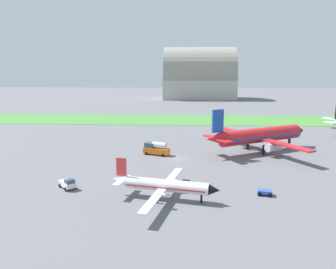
{
  "coord_description": "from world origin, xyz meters",
  "views": [
    {
      "loc": [
        2.08,
        -77.49,
        21.22
      ],
      "look_at": [
        -2.54,
        14.07,
        3.0
      ],
      "focal_mm": 35.52,
      "sensor_mm": 36.0,
      "label": 1
    }
  ],
  "objects_px": {
    "baggage_cart_near_gate": "(265,192)",
    "airplane_midfield_jet": "(259,136)",
    "airplane_foreground_turboprop": "(164,185)",
    "fuel_truck_midfield": "(156,149)",
    "pushback_tug_by_runway": "(68,184)"
  },
  "relations": [
    {
      "from": "airplane_midfield_jet",
      "to": "fuel_truck_midfield",
      "type": "xyz_separation_m",
      "value": [
        -26.31,
        -4.54,
        -2.65
      ]
    },
    {
      "from": "airplane_foreground_turboprop",
      "to": "fuel_truck_midfield",
      "type": "distance_m",
      "value": 28.91
    },
    {
      "from": "airplane_foreground_turboprop",
      "to": "airplane_midfield_jet",
      "type": "relative_size",
      "value": 0.72
    },
    {
      "from": "airplane_foreground_turboprop",
      "to": "airplane_midfield_jet",
      "type": "distance_m",
      "value": 40.19
    },
    {
      "from": "airplane_foreground_turboprop",
      "to": "baggage_cart_near_gate",
      "type": "distance_m",
      "value": 17.38
    },
    {
      "from": "airplane_foreground_turboprop",
      "to": "fuel_truck_midfield",
      "type": "xyz_separation_m",
      "value": [
        -3.73,
        28.65,
        -0.79
      ]
    },
    {
      "from": "baggage_cart_near_gate",
      "to": "airplane_foreground_turboprop",
      "type": "bearing_deg",
      "value": -158.6
    },
    {
      "from": "baggage_cart_near_gate",
      "to": "fuel_truck_midfield",
      "type": "bearing_deg",
      "value": 141.71
    },
    {
      "from": "airplane_foreground_turboprop",
      "to": "fuel_truck_midfield",
      "type": "height_order",
      "value": "airplane_foreground_turboprop"
    },
    {
      "from": "airplane_midfield_jet",
      "to": "fuel_truck_midfield",
      "type": "distance_m",
      "value": 26.83
    },
    {
      "from": "airplane_midfield_jet",
      "to": "fuel_truck_midfield",
      "type": "bearing_deg",
      "value": 159.69
    },
    {
      "from": "airplane_foreground_turboprop",
      "to": "baggage_cart_near_gate",
      "type": "height_order",
      "value": "airplane_foreground_turboprop"
    },
    {
      "from": "airplane_midfield_jet",
      "to": "pushback_tug_by_runway",
      "type": "height_order",
      "value": "airplane_midfield_jet"
    },
    {
      "from": "baggage_cart_near_gate",
      "to": "pushback_tug_by_runway",
      "type": "distance_m",
      "value": 34.73
    },
    {
      "from": "baggage_cart_near_gate",
      "to": "airplane_midfield_jet",
      "type": "bearing_deg",
      "value": 93.11
    }
  ]
}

